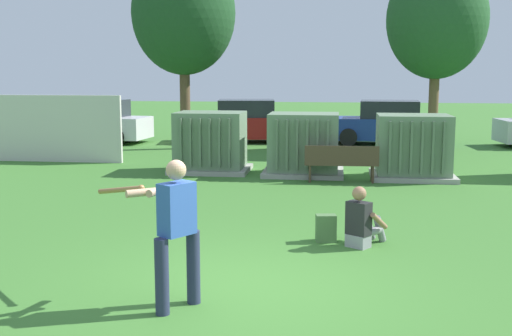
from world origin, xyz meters
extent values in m
plane|color=#3D752D|center=(0.00, 0.00, 0.00)|extent=(96.00, 96.00, 0.00)
cube|color=beige|center=(-7.55, 10.50, 1.00)|extent=(4.80, 0.12, 2.00)
cube|color=#9E9B93|center=(-2.20, 9.22, 0.06)|extent=(2.10, 1.70, 0.12)
cube|color=slate|center=(-2.20, 9.22, 0.87)|extent=(1.80, 1.40, 1.50)
cube|color=#5B7056|center=(-2.84, 8.46, 0.87)|extent=(0.06, 0.12, 1.27)
cube|color=#5B7056|center=(-2.59, 8.46, 0.87)|extent=(0.06, 0.12, 1.27)
cube|color=#5B7056|center=(-2.33, 8.46, 0.87)|extent=(0.06, 0.12, 1.27)
cube|color=#5B7056|center=(-2.08, 8.46, 0.87)|extent=(0.06, 0.12, 1.27)
cube|color=#5B7056|center=(-1.82, 8.46, 0.87)|extent=(0.06, 0.12, 1.27)
cube|color=#5B7056|center=(-1.57, 8.46, 0.87)|extent=(0.06, 0.12, 1.27)
cube|color=#9E9B93|center=(0.33, 9.00, 0.06)|extent=(2.10, 1.70, 0.12)
cube|color=slate|center=(0.33, 9.00, 0.87)|extent=(1.80, 1.40, 1.50)
cube|color=#5B7056|center=(-0.31, 8.24, 0.87)|extent=(0.06, 0.12, 1.27)
cube|color=#5B7056|center=(-0.06, 8.24, 0.87)|extent=(0.06, 0.12, 1.27)
cube|color=#5B7056|center=(0.20, 8.24, 0.87)|extent=(0.06, 0.12, 1.27)
cube|color=#5B7056|center=(0.45, 8.24, 0.87)|extent=(0.06, 0.12, 1.27)
cube|color=#5B7056|center=(0.71, 8.24, 0.87)|extent=(0.06, 0.12, 1.27)
cube|color=#5B7056|center=(0.96, 8.24, 0.87)|extent=(0.06, 0.12, 1.27)
cube|color=#9E9B93|center=(3.11, 8.80, 0.06)|extent=(2.10, 1.70, 0.12)
cube|color=slate|center=(3.11, 8.80, 0.87)|extent=(1.80, 1.40, 1.50)
cube|color=#5B7056|center=(2.47, 8.04, 0.87)|extent=(0.06, 0.12, 1.27)
cube|color=#5B7056|center=(2.73, 8.04, 0.87)|extent=(0.06, 0.12, 1.27)
cube|color=#5B7056|center=(2.98, 8.04, 0.87)|extent=(0.06, 0.12, 1.27)
cube|color=#5B7056|center=(3.24, 8.04, 0.87)|extent=(0.06, 0.12, 1.27)
cube|color=#5B7056|center=(3.49, 8.04, 0.87)|extent=(0.06, 0.12, 1.27)
cube|color=#5B7056|center=(3.75, 8.04, 0.87)|extent=(0.06, 0.12, 1.27)
cube|color=#4C3828|center=(1.31, 8.00, 0.45)|extent=(1.82, 0.47, 0.05)
cube|color=#4C3828|center=(1.31, 7.82, 0.70)|extent=(1.80, 0.11, 0.44)
cylinder|color=#4C3828|center=(0.54, 8.11, 0.21)|extent=(0.06, 0.06, 0.42)
cylinder|color=#4C3828|center=(2.06, 8.17, 0.21)|extent=(0.06, 0.06, 0.42)
cylinder|color=#4C3828|center=(0.55, 7.83, 0.21)|extent=(0.06, 0.06, 0.42)
cylinder|color=#4C3828|center=(2.08, 7.89, 0.21)|extent=(0.06, 0.06, 0.42)
cylinder|color=#282D4C|center=(-0.73, -1.01, 0.44)|extent=(0.16, 0.16, 0.88)
cylinder|color=#282D4C|center=(-0.46, -0.62, 0.44)|extent=(0.16, 0.16, 0.88)
cube|color=#3359B2|center=(-0.59, -0.81, 1.18)|extent=(0.42, 0.47, 0.60)
sphere|color=tan|center=(-0.59, -0.81, 1.62)|extent=(0.23, 0.23, 0.23)
cylinder|color=tan|center=(-0.95, -0.68, 1.34)|extent=(0.49, 0.39, 0.09)
cylinder|color=tan|center=(-0.85, -0.53, 1.34)|extent=(0.23, 0.55, 0.09)
cylinder|color=#A5723F|center=(-1.46, -0.22, 1.27)|extent=(0.74, 0.53, 0.21)
sphere|color=#A5723F|center=(-1.11, -0.46, 1.34)|extent=(0.08, 0.08, 0.08)
cube|color=gray|center=(1.55, 2.09, 0.10)|extent=(0.42, 0.39, 0.20)
cube|color=#262628|center=(1.55, 2.09, 0.46)|extent=(0.42, 0.39, 0.52)
sphere|color=#9E7051|center=(1.55, 2.09, 0.85)|extent=(0.22, 0.22, 0.22)
cylinder|color=gray|center=(1.60, 2.33, 0.22)|extent=(0.37, 0.44, 0.13)
cylinder|color=gray|center=(1.74, 2.51, 0.23)|extent=(0.27, 0.31, 0.46)
cylinder|color=gray|center=(1.76, 2.21, 0.22)|extent=(0.37, 0.44, 0.13)
cylinder|color=gray|center=(1.90, 2.39, 0.23)|extent=(0.27, 0.31, 0.46)
cylinder|color=#9E7051|center=(1.49, 2.40, 0.42)|extent=(0.31, 0.38, 0.32)
cylinder|color=#9E7051|center=(1.86, 2.13, 0.42)|extent=(0.31, 0.38, 0.32)
cube|color=#4C723F|center=(1.04, 2.35, 0.22)|extent=(0.35, 0.25, 0.44)
cube|color=#3D5B33|center=(1.02, 2.48, 0.15)|extent=(0.23, 0.09, 0.22)
cylinder|color=brown|center=(-4.09, 14.18, 1.44)|extent=(0.35, 0.35, 2.88)
ellipsoid|color=#1E4723|center=(-4.09, 14.18, 4.67)|extent=(3.54, 3.54, 4.21)
cylinder|color=brown|center=(4.44, 14.84, 1.36)|extent=(0.34, 0.34, 2.73)
ellipsoid|color=#235128|center=(4.44, 14.84, 4.43)|extent=(3.36, 3.36, 3.99)
cube|color=silver|center=(-8.04, 15.72, 0.58)|extent=(4.35, 2.11, 0.80)
cube|color=#262B33|center=(-7.89, 15.70, 1.30)|extent=(2.24, 1.76, 0.64)
cylinder|color=black|center=(-9.42, 15.00, 0.32)|extent=(0.66, 0.28, 0.64)
cylinder|color=black|center=(-9.25, 16.69, 0.32)|extent=(0.66, 0.28, 0.64)
cylinder|color=black|center=(-6.83, 14.74, 0.32)|extent=(0.66, 0.28, 0.64)
cylinder|color=black|center=(-6.66, 16.43, 0.32)|extent=(0.66, 0.28, 0.64)
cube|color=maroon|center=(-2.41, 16.49, 0.58)|extent=(4.38, 2.21, 0.80)
cube|color=#262B33|center=(-2.26, 16.51, 1.30)|extent=(2.28, 1.81, 0.64)
cylinder|color=black|center=(-3.59, 15.48, 0.32)|extent=(0.66, 0.30, 0.64)
cylinder|color=black|center=(-3.81, 17.17, 0.32)|extent=(0.66, 0.30, 0.64)
cylinder|color=black|center=(-1.01, 15.81, 0.32)|extent=(0.66, 0.30, 0.64)
cylinder|color=black|center=(-1.22, 17.50, 0.32)|extent=(0.66, 0.30, 0.64)
cube|color=navy|center=(2.95, 16.45, 0.58)|extent=(4.30, 1.95, 0.80)
cube|color=#262B33|center=(3.10, 16.44, 1.30)|extent=(2.19, 1.69, 0.64)
cylinder|color=black|center=(1.60, 15.68, 0.32)|extent=(0.65, 0.26, 0.64)
cylinder|color=black|center=(1.71, 17.38, 0.32)|extent=(0.65, 0.26, 0.64)
cylinder|color=black|center=(4.20, 15.53, 0.32)|extent=(0.65, 0.26, 0.64)
cylinder|color=black|center=(4.31, 17.22, 0.32)|extent=(0.65, 0.26, 0.64)
camera|label=1|loc=(1.19, -7.74, 2.73)|focal=44.99mm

